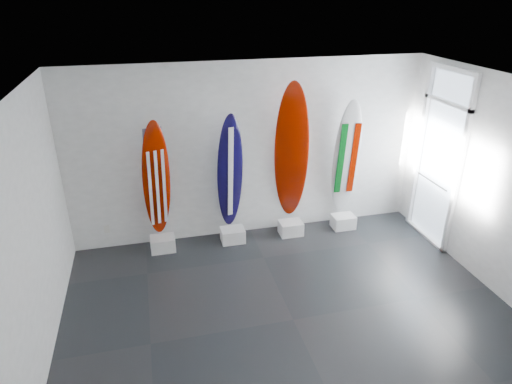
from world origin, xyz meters
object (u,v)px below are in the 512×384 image
object	(u,v)px
surfboard_usa	(157,180)
surfboard_swiss	(292,153)
surfboard_navy	(230,172)
surfboard_italy	(346,159)

from	to	relation	value
surfboard_usa	surfboard_swiss	bearing A→B (deg)	-15.42
surfboard_navy	surfboard_swiss	size ratio (longest dim) A/B	0.80
surfboard_navy	surfboard_usa	bearing A→B (deg)	166.74
surfboard_navy	surfboard_swiss	distance (m)	1.08
surfboard_italy	surfboard_usa	bearing A→B (deg)	-176.14
surfboard_usa	surfboard_italy	world-z (taller)	surfboard_italy
surfboard_usa	surfboard_swiss	xyz separation A→B (m)	(2.23, 0.00, 0.25)
surfboard_swiss	surfboard_italy	size ratio (longest dim) A/B	1.18
surfboard_navy	surfboard_italy	size ratio (longest dim) A/B	0.94
surfboard_swiss	surfboard_usa	bearing A→B (deg)	-163.33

